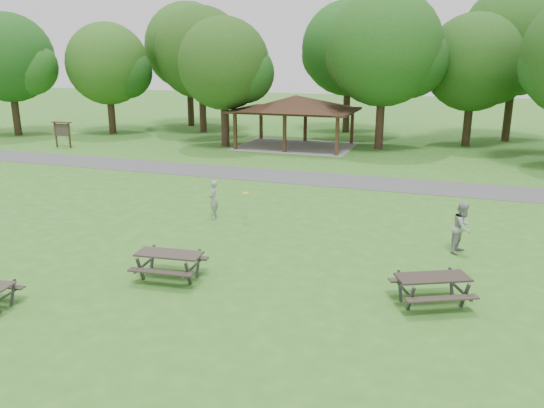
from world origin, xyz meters
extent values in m
plane|color=#316D1F|center=(0.00, 0.00, 0.00)|extent=(160.00, 160.00, 0.00)
cube|color=#47484A|center=(0.00, 14.00, 0.01)|extent=(120.00, 3.20, 0.02)
cube|color=#342012|center=(-7.70, 21.30, 1.30)|extent=(0.22, 0.22, 2.60)
cube|color=#392514|center=(-7.70, 26.70, 1.30)|extent=(0.22, 0.22, 2.60)
cube|color=#331F12|center=(-4.00, 21.30, 1.30)|extent=(0.22, 0.22, 2.60)
cube|color=#372114|center=(-4.00, 26.70, 1.30)|extent=(0.22, 0.22, 2.60)
cube|color=#3D2316|center=(-0.30, 21.30, 1.30)|extent=(0.22, 0.22, 2.60)
cube|color=#3C2216|center=(-0.30, 26.70, 1.30)|extent=(0.22, 0.22, 2.60)
cube|color=black|center=(-4.00, 24.00, 2.68)|extent=(8.60, 6.60, 0.16)
pyramid|color=black|center=(-4.00, 24.00, 3.26)|extent=(7.01, 7.01, 1.00)
cube|color=gray|center=(-4.00, 24.00, 0.01)|extent=(8.40, 6.40, 0.03)
cube|color=#362313|center=(-20.60, 18.00, 0.90)|extent=(0.10, 0.10, 1.80)
cube|color=#312012|center=(-19.40, 18.00, 0.90)|extent=(0.10, 0.10, 1.80)
cube|color=#312924|center=(-20.00, 18.00, 1.30)|extent=(1.40, 0.06, 0.90)
cube|color=#331D14|center=(-20.00, 18.00, 1.85)|extent=(1.60, 0.30, 0.06)
cylinder|color=black|center=(-28.00, 22.00, 1.84)|extent=(0.60, 0.60, 3.67)
sphere|color=#134213|center=(-28.00, 22.00, 6.38)|extent=(7.20, 7.20, 7.20)
sphere|color=#194F16|center=(-26.38, 22.30, 5.66)|extent=(4.68, 4.68, 4.68)
cylinder|color=black|center=(-21.00, 25.50, 1.66)|extent=(0.60, 0.60, 3.32)
sphere|color=#224F16|center=(-21.00, 25.50, 5.88)|extent=(6.80, 6.80, 6.80)
sphere|color=#144212|center=(-19.47, 25.80, 5.20)|extent=(4.42, 4.42, 4.42)
sphere|color=#1C4A15|center=(-22.36, 25.30, 5.37)|extent=(4.08, 4.08, 4.08)
cylinder|color=black|center=(-14.00, 29.00, 1.92)|extent=(0.60, 0.60, 3.85)
sphere|color=#1C4112|center=(-14.00, 29.00, 6.77)|extent=(7.80, 7.80, 7.80)
sphere|color=#184213|center=(-12.25, 29.30, 5.99)|extent=(5.07, 5.07, 5.07)
sphere|color=#1B4814|center=(-15.56, 28.80, 6.19)|extent=(4.68, 4.68, 4.68)
cylinder|color=black|center=(-9.00, 22.50, 1.75)|extent=(0.60, 0.60, 3.50)
sphere|color=#1D4313|center=(-9.00, 22.50, 5.97)|extent=(6.60, 6.60, 6.60)
sphere|color=#144413|center=(-7.52, 22.80, 5.31)|extent=(4.29, 4.29, 4.29)
sphere|color=#164513|center=(-10.32, 22.30, 5.48)|extent=(3.96, 3.96, 3.96)
cylinder|color=#321E16|center=(2.00, 25.00, 2.01)|extent=(0.60, 0.60, 4.02)
sphere|color=#174714|center=(2.00, 25.00, 7.02)|extent=(8.00, 8.00, 8.00)
sphere|color=#143F12|center=(3.80, 25.30, 6.22)|extent=(5.20, 5.20, 5.20)
sphere|color=#1B4012|center=(0.40, 24.80, 6.42)|extent=(4.80, 4.80, 4.80)
cylinder|color=black|center=(8.00, 28.50, 1.72)|extent=(0.60, 0.60, 3.43)
sphere|color=#1A4313|center=(8.00, 28.50, 6.05)|extent=(7.00, 7.00, 7.00)
sphere|color=#153F12|center=(9.57, 28.80, 5.36)|extent=(4.55, 4.55, 4.55)
sphere|color=#184012|center=(6.60, 28.30, 5.53)|extent=(4.20, 4.20, 4.20)
cylinder|color=black|center=(-17.00, 32.50, 2.19)|extent=(0.60, 0.60, 4.38)
sphere|color=#1F4C15|center=(-17.00, 32.50, 7.38)|extent=(8.00, 8.00, 8.00)
sphere|color=#173F12|center=(-15.20, 32.80, 6.58)|extent=(5.20, 5.20, 5.20)
sphere|color=#174413|center=(-18.60, 32.30, 6.78)|extent=(4.80, 4.80, 4.80)
cylinder|color=#302015|center=(-2.00, 33.00, 2.06)|extent=(0.60, 0.60, 4.13)
sphere|color=#144814|center=(-2.00, 33.00, 7.13)|extent=(8.00, 8.00, 8.00)
sphere|color=#224E16|center=(-0.20, 33.30, 6.33)|extent=(5.20, 5.20, 5.20)
sphere|color=#1D4513|center=(-3.60, 32.80, 6.53)|extent=(4.80, 4.80, 4.80)
cylinder|color=black|center=(11.00, 32.00, 2.27)|extent=(0.60, 0.60, 4.55)
sphere|color=#194513|center=(11.00, 32.00, 7.70)|extent=(8.40, 8.40, 8.40)
sphere|color=#164112|center=(12.89, 32.30, 6.86)|extent=(5.46, 5.46, 5.46)
sphere|color=#1B4A15|center=(9.32, 31.80, 7.07)|extent=(5.04, 5.04, 5.04)
cube|color=#3A3A3C|center=(-3.90, -3.43, 0.33)|extent=(0.10, 0.34, 0.70)
cube|color=#3D3D40|center=(-3.85, -3.76, 0.36)|extent=(0.22, 1.31, 0.04)
cube|color=#2F2822|center=(-0.71, -0.55, 0.80)|extent=(2.04, 0.98, 0.05)
cube|color=#2A241E|center=(-0.64, -1.19, 0.48)|extent=(1.99, 0.48, 0.04)
cube|color=#2B231F|center=(-0.78, 0.10, 0.48)|extent=(1.99, 0.48, 0.04)
cube|color=#424244|center=(-1.42, -1.03, 0.40)|extent=(0.11, 0.42, 0.85)
cube|color=#3B3B3D|center=(-1.51, -0.22, 0.40)|extent=(0.11, 0.42, 0.85)
cube|color=#47474A|center=(-1.46, -0.63, 0.43)|extent=(0.23, 1.60, 0.05)
cube|color=#3B3A3D|center=(0.08, -0.88, 0.40)|extent=(0.11, 0.42, 0.85)
cube|color=#3F3F42|center=(0.00, -0.06, 0.40)|extent=(0.11, 0.42, 0.85)
cube|color=#464649|center=(0.04, -0.47, 0.43)|extent=(0.23, 1.60, 0.05)
cube|color=black|center=(6.86, 0.23, 0.79)|extent=(2.08, 1.54, 0.05)
cube|color=#2C2620|center=(7.14, -0.35, 0.47)|extent=(1.86, 1.10, 0.04)
cube|color=#312A23|center=(6.58, 0.80, 0.47)|extent=(1.86, 1.10, 0.04)
cube|color=#3D3D3F|center=(6.37, -0.46, 0.39)|extent=(0.24, 0.39, 0.84)
cube|color=#38383B|center=(6.01, 0.26, 0.39)|extent=(0.24, 0.39, 0.84)
cube|color=#39393B|center=(6.19, -0.10, 0.43)|extent=(0.75, 1.45, 0.05)
cube|color=#3F3F42|center=(7.71, 0.19, 0.39)|extent=(0.24, 0.39, 0.84)
cube|color=#3B3B3E|center=(7.35, 0.92, 0.39)|extent=(0.24, 0.39, 0.84)
cube|color=#404042|center=(7.53, 0.55, 0.43)|extent=(0.75, 1.45, 0.05)
cylinder|color=yellow|center=(-0.65, 5.52, 1.21)|extent=(0.31, 0.31, 0.02)
imported|color=#959597|center=(-2.14, 5.66, 0.79)|extent=(0.55, 0.67, 1.57)
imported|color=#959698|center=(7.62, 4.69, 0.88)|extent=(0.94, 1.05, 1.77)
camera|label=1|loc=(7.03, -13.62, 6.52)|focal=35.00mm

